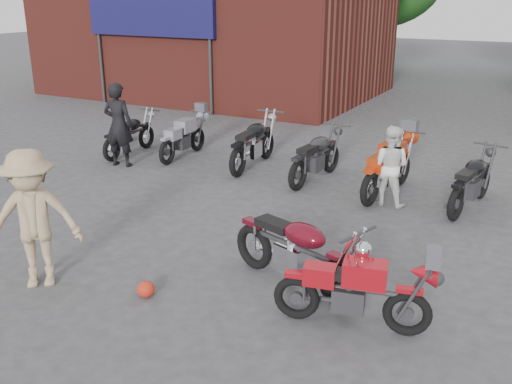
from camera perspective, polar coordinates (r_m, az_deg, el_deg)
The scene contains 14 objects.
ground at distance 7.50m, azimuth -2.10°, elevation -11.01°, with size 90.00×90.00×0.00m, color #37373A.
brick_building at distance 23.18m, azimuth -3.89°, elevation 14.94°, with size 12.00×8.00×4.00m, color maroon.
vintage_motorcycle at distance 7.58m, azimuth 4.10°, elevation -5.43°, with size 2.13×0.70×1.24m, color #4F0915, non-canonical shape.
sportbike at distance 6.85m, azimuth 9.85°, elevation -9.45°, with size 1.80×0.60×1.05m, color #A20D17, non-canonical shape.
helmet at distance 7.72m, azimuth -10.95°, elevation -9.52°, with size 0.24×0.24×0.22m, color #B42413.
person_dark at distance 13.30m, azimuth -13.57°, elevation 6.54°, with size 0.70×0.46×1.91m, color black.
person_light at distance 10.82m, azimuth 13.24°, elevation 2.57°, with size 0.73×0.57×1.51m, color silver.
person_tan at distance 8.08m, azimuth -21.41°, elevation -2.56°, with size 1.23×0.71×1.91m, color tan.
row_bike_0 at distance 14.32m, azimuth -12.49°, elevation 5.82°, with size 1.86×0.61×1.08m, color black, non-canonical shape.
row_bike_1 at distance 13.83m, azimuth -7.28°, elevation 5.66°, with size 1.87×0.62×1.09m, color gray, non-canonical shape.
row_bike_2 at distance 12.90m, azimuth -0.24°, elevation 5.20°, with size 2.16×0.71×1.25m, color black, non-canonical shape.
row_bike_3 at distance 12.01m, azimuth 6.06°, elevation 3.82°, with size 2.03×0.67×1.18m, color black, non-canonical shape.
row_bike_4 at distance 11.40m, azimuth 13.11°, elevation 2.70°, with size 2.12×0.70×1.23m, color #B4310F, non-canonical shape.
row_bike_5 at distance 11.10m, azimuth 20.82°, elevation 1.27°, with size 1.99×0.66×1.16m, color black, non-canonical shape.
Camera 1 is at (3.31, -5.55, 3.80)m, focal length 40.00 mm.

